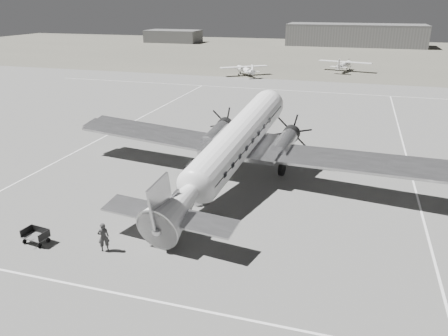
# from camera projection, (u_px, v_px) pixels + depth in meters

# --- Properties ---
(ground) EXTENTS (260.00, 260.00, 0.00)m
(ground) POSITION_uv_depth(u_px,v_px,m) (250.00, 190.00, 32.99)
(ground) COLOR slate
(ground) RESTS_ON ground
(taxi_line_near) EXTENTS (60.00, 0.15, 0.01)m
(taxi_line_near) POSITION_uv_depth(u_px,v_px,m) (180.00, 306.00, 20.48)
(taxi_line_near) COLOR white
(taxi_line_near) RESTS_ON ground
(taxi_line_right) EXTENTS (0.15, 80.00, 0.01)m
(taxi_line_right) POSITION_uv_depth(u_px,v_px,m) (421.00, 211.00, 29.75)
(taxi_line_right) COLOR white
(taxi_line_right) RESTS_ON ground
(taxi_line_left) EXTENTS (0.15, 60.00, 0.01)m
(taxi_line_left) POSITION_uv_depth(u_px,v_px,m) (109.00, 134.00, 46.78)
(taxi_line_left) COLOR white
(taxi_line_left) RESTS_ON ground
(taxi_line_horizon) EXTENTS (90.00, 0.15, 0.01)m
(taxi_line_horizon) POSITION_uv_depth(u_px,v_px,m) (310.00, 92.00, 68.74)
(taxi_line_horizon) COLOR white
(taxi_line_horizon) RESTS_ON ground
(grass_infield) EXTENTS (260.00, 90.00, 0.01)m
(grass_infield) POSITION_uv_depth(u_px,v_px,m) (333.00, 54.00, 117.89)
(grass_infield) COLOR #5C594D
(grass_infield) RESTS_ON ground
(hangar_main) EXTENTS (42.00, 14.00, 6.60)m
(hangar_main) POSITION_uv_depth(u_px,v_px,m) (355.00, 35.00, 137.70)
(hangar_main) COLOR slate
(hangar_main) RESTS_ON ground
(shed_secondary) EXTENTS (18.00, 10.00, 4.00)m
(shed_secondary) POSITION_uv_depth(u_px,v_px,m) (173.00, 36.00, 149.88)
(shed_secondary) COLOR #535353
(shed_secondary) RESTS_ON ground
(dc3_airliner) EXTENTS (33.82, 25.68, 5.93)m
(dc3_airliner) POSITION_uv_depth(u_px,v_px,m) (232.00, 149.00, 32.77)
(dc3_airliner) COLOR silver
(dc3_airliner) RESTS_ON ground
(light_plane_left) EXTENTS (12.18, 11.80, 1.96)m
(light_plane_left) POSITION_uv_depth(u_px,v_px,m) (245.00, 70.00, 83.07)
(light_plane_left) COLOR white
(light_plane_left) RESTS_ON ground
(light_plane_right) EXTENTS (12.38, 10.85, 2.23)m
(light_plane_right) POSITION_uv_depth(u_px,v_px,m) (344.00, 66.00, 87.98)
(light_plane_right) COLOR white
(light_plane_right) RESTS_ON ground
(baggage_cart_near) EXTENTS (1.83, 1.70, 0.85)m
(baggage_cart_near) POSITION_uv_depth(u_px,v_px,m) (147.00, 213.00, 28.55)
(baggage_cart_near) COLOR #535353
(baggage_cart_near) RESTS_ON ground
(baggage_cart_far) EXTENTS (1.66, 1.27, 0.87)m
(baggage_cart_far) POSITION_uv_depth(u_px,v_px,m) (36.00, 236.00, 25.69)
(baggage_cart_far) COLOR #535353
(baggage_cart_far) RESTS_ON ground
(ground_crew) EXTENTS (0.76, 0.72, 1.75)m
(ground_crew) POSITION_uv_depth(u_px,v_px,m) (103.00, 237.00, 24.75)
(ground_crew) COLOR #2D2D2D
(ground_crew) RESTS_ON ground
(ramp_agent) EXTENTS (0.77, 0.91, 1.66)m
(ramp_agent) POSITION_uv_depth(u_px,v_px,m) (154.00, 202.00, 29.17)
(ramp_agent) COLOR #B5B5B3
(ramp_agent) RESTS_ON ground
(passenger) EXTENTS (0.60, 0.84, 1.59)m
(passenger) POSITION_uv_depth(u_px,v_px,m) (167.00, 193.00, 30.54)
(passenger) COLOR silver
(passenger) RESTS_ON ground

